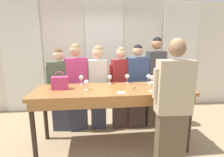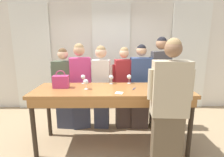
{
  "view_description": "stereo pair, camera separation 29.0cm",
  "coord_description": "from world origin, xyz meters",
  "px_view_note": "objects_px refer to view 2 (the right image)",
  "views": [
    {
      "loc": [
        -0.32,
        -2.74,
        1.8
      ],
      "look_at": [
        0.0,
        0.08,
        1.18
      ],
      "focal_mm": 28.0,
      "sensor_mm": 36.0,
      "label": 1
    },
    {
      "loc": [
        -0.03,
        -2.76,
        1.8
      ],
      "look_at": [
        0.0,
        0.08,
        1.18
      ],
      "focal_mm": 28.0,
      "sensor_mm": 36.0,
      "label": 2
    }
  ],
  "objects_px": {
    "wine_glass_front_left": "(151,77)",
    "guest_striped_shirt": "(124,87)",
    "wine_glass_back_left": "(177,79)",
    "host_pouring": "(169,110)",
    "handbag": "(61,81)",
    "wine_glass_back_mid": "(129,77)",
    "wine_glass_back_right": "(156,87)",
    "guest_cream_sweater": "(101,85)",
    "guest_olive_jacket": "(65,88)",
    "wine_glass_center_left": "(186,82)",
    "guest_pink_top": "(80,86)",
    "wine_glass_front_mid": "(83,77)",
    "guest_beige_cap": "(159,82)",
    "wine_glass_front_right": "(111,77)",
    "wine_glass_by_bottle": "(150,85)",
    "wine_glass_center_right": "(154,79)",
    "tasting_bar": "(112,95)",
    "guest_navy_coat": "(140,87)",
    "wine_glass_near_host": "(86,82)",
    "wine_bottle": "(166,85)",
    "wine_glass_center_mid": "(171,79)"
  },
  "relations": [
    {
      "from": "handbag",
      "to": "guest_pink_top",
      "type": "height_order",
      "value": "guest_pink_top"
    },
    {
      "from": "wine_glass_back_right",
      "to": "tasting_bar",
      "type": "bearing_deg",
      "value": 154.41
    },
    {
      "from": "guest_striped_shirt",
      "to": "wine_glass_near_host",
      "type": "bearing_deg",
      "value": -134.06
    },
    {
      "from": "wine_glass_back_left",
      "to": "wine_glass_near_host",
      "type": "bearing_deg",
      "value": -172.28
    },
    {
      "from": "wine_glass_back_left",
      "to": "guest_beige_cap",
      "type": "xyz_separation_m",
      "value": [
        -0.17,
        0.48,
        -0.16
      ]
    },
    {
      "from": "wine_glass_front_left",
      "to": "wine_glass_front_right",
      "type": "relative_size",
      "value": 1.0
    },
    {
      "from": "handbag",
      "to": "guest_beige_cap",
      "type": "relative_size",
      "value": 0.16
    },
    {
      "from": "wine_glass_front_left",
      "to": "guest_striped_shirt",
      "type": "relative_size",
      "value": 0.1
    },
    {
      "from": "wine_bottle",
      "to": "guest_cream_sweater",
      "type": "relative_size",
      "value": 0.18
    },
    {
      "from": "wine_glass_back_mid",
      "to": "guest_beige_cap",
      "type": "relative_size",
      "value": 0.09
    },
    {
      "from": "wine_glass_by_bottle",
      "to": "wine_glass_front_right",
      "type": "bearing_deg",
      "value": 137.09
    },
    {
      "from": "wine_glass_by_bottle",
      "to": "guest_beige_cap",
      "type": "bearing_deg",
      "value": 66.24
    },
    {
      "from": "wine_glass_back_mid",
      "to": "guest_navy_coat",
      "type": "relative_size",
      "value": 0.09
    },
    {
      "from": "wine_glass_front_left",
      "to": "wine_glass_back_mid",
      "type": "bearing_deg",
      "value": 173.47
    },
    {
      "from": "wine_glass_by_bottle",
      "to": "handbag",
      "type": "bearing_deg",
      "value": 168.52
    },
    {
      "from": "wine_glass_front_mid",
      "to": "guest_olive_jacket",
      "type": "bearing_deg",
      "value": 144.1
    },
    {
      "from": "wine_glass_front_right",
      "to": "host_pouring",
      "type": "distance_m",
      "value": 1.26
    },
    {
      "from": "wine_glass_center_left",
      "to": "guest_striped_shirt",
      "type": "xyz_separation_m",
      "value": [
        -0.94,
        0.73,
        -0.28
      ]
    },
    {
      "from": "wine_glass_front_mid",
      "to": "wine_glass_by_bottle",
      "type": "bearing_deg",
      "value": -27.7
    },
    {
      "from": "wine_glass_back_right",
      "to": "guest_cream_sweater",
      "type": "bearing_deg",
      "value": 130.32
    },
    {
      "from": "wine_glass_front_left",
      "to": "guest_pink_top",
      "type": "height_order",
      "value": "guest_pink_top"
    },
    {
      "from": "wine_glass_front_left",
      "to": "wine_glass_center_mid",
      "type": "height_order",
      "value": "same"
    },
    {
      "from": "wine_glass_front_right",
      "to": "guest_olive_jacket",
      "type": "height_order",
      "value": "guest_olive_jacket"
    },
    {
      "from": "wine_glass_back_left",
      "to": "host_pouring",
      "type": "xyz_separation_m",
      "value": [
        -0.43,
        -0.88,
        -0.2
      ]
    },
    {
      "from": "guest_navy_coat",
      "to": "host_pouring",
      "type": "height_order",
      "value": "host_pouring"
    },
    {
      "from": "wine_glass_back_mid",
      "to": "guest_beige_cap",
      "type": "xyz_separation_m",
      "value": [
        0.65,
        0.31,
        -0.16
      ]
    },
    {
      "from": "wine_glass_center_left",
      "to": "guest_pink_top",
      "type": "distance_m",
      "value": 1.97
    },
    {
      "from": "wine_glass_front_left",
      "to": "wine_glass_back_right",
      "type": "relative_size",
      "value": 1.0
    },
    {
      "from": "wine_glass_near_host",
      "to": "guest_beige_cap",
      "type": "bearing_deg",
      "value": 26.47
    },
    {
      "from": "wine_glass_back_mid",
      "to": "wine_glass_back_right",
      "type": "distance_m",
      "value": 0.75
    },
    {
      "from": "guest_cream_sweater",
      "to": "guest_navy_coat",
      "type": "distance_m",
      "value": 0.79
    },
    {
      "from": "wine_glass_front_left",
      "to": "guest_cream_sweater",
      "type": "relative_size",
      "value": 0.1
    },
    {
      "from": "wine_bottle",
      "to": "wine_glass_center_right",
      "type": "height_order",
      "value": "wine_bottle"
    },
    {
      "from": "wine_glass_front_left",
      "to": "handbag",
      "type": "bearing_deg",
      "value": -171.05
    },
    {
      "from": "wine_bottle",
      "to": "wine_glass_center_right",
      "type": "bearing_deg",
      "value": 101.59
    },
    {
      "from": "wine_glass_back_right",
      "to": "wine_glass_by_bottle",
      "type": "xyz_separation_m",
      "value": [
        -0.06,
        0.1,
        -0.0
      ]
    },
    {
      "from": "guest_striped_shirt",
      "to": "wine_glass_center_left",
      "type": "bearing_deg",
      "value": -37.88
    },
    {
      "from": "guest_cream_sweater",
      "to": "guest_olive_jacket",
      "type": "bearing_deg",
      "value": -180.0
    },
    {
      "from": "guest_cream_sweater",
      "to": "guest_striped_shirt",
      "type": "bearing_deg",
      "value": 0.0
    },
    {
      "from": "wine_glass_front_mid",
      "to": "guest_beige_cap",
      "type": "xyz_separation_m",
      "value": [
        1.49,
        0.31,
        -0.16
      ]
    },
    {
      "from": "wine_glass_back_right",
      "to": "wine_glass_by_bottle",
      "type": "distance_m",
      "value": 0.12
    },
    {
      "from": "tasting_bar",
      "to": "handbag",
      "type": "relative_size",
      "value": 8.64
    },
    {
      "from": "handbag",
      "to": "wine_glass_near_host",
      "type": "distance_m",
      "value": 0.44
    },
    {
      "from": "wine_glass_back_mid",
      "to": "guest_pink_top",
      "type": "distance_m",
      "value": 1.02
    },
    {
      "from": "wine_glass_front_left",
      "to": "wine_glass_by_bottle",
      "type": "distance_m",
      "value": 0.55
    },
    {
      "from": "wine_glass_center_mid",
      "to": "wine_glass_back_mid",
      "type": "xyz_separation_m",
      "value": [
        -0.72,
        0.14,
        0.0
      ]
    },
    {
      "from": "wine_glass_center_right",
      "to": "guest_pink_top",
      "type": "bearing_deg",
      "value": 161.22
    },
    {
      "from": "wine_glass_center_left",
      "to": "guest_pink_top",
      "type": "bearing_deg",
      "value": 158.1
    },
    {
      "from": "wine_glass_center_left",
      "to": "wine_glass_back_left",
      "type": "distance_m",
      "value": 0.26
    },
    {
      "from": "wine_glass_front_right",
      "to": "guest_olive_jacket",
      "type": "relative_size",
      "value": 0.1
    }
  ]
}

